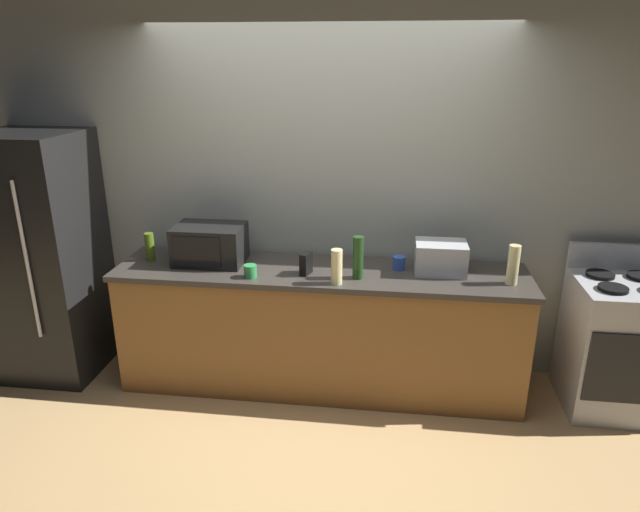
{
  "coord_description": "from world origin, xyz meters",
  "views": [
    {
      "loc": [
        0.47,
        -3.18,
        2.29
      ],
      "look_at": [
        0.0,
        0.4,
        1.0
      ],
      "focal_mm": 31.55,
      "sensor_mm": 36.0,
      "label": 1
    }
  ],
  "objects_px": {
    "microwave": "(210,244)",
    "cordless_phone": "(306,264)",
    "bottle_wine": "(358,258)",
    "mug_blue": "(399,263)",
    "bottle_hand_soap": "(337,267)",
    "mug_green": "(250,271)",
    "bottle_vinegar": "(513,265)",
    "bottle_olive_oil": "(150,247)",
    "stove_range": "(615,344)",
    "refrigerator": "(43,257)",
    "toaster_oven": "(441,258)"
  },
  "relations": [
    {
      "from": "stove_range",
      "to": "mug_green",
      "type": "xyz_separation_m",
      "value": [
        -2.44,
        -0.2,
        0.48
      ]
    },
    {
      "from": "microwave",
      "to": "bottle_hand_soap",
      "type": "bearing_deg",
      "value": -16.9
    },
    {
      "from": "stove_range",
      "to": "toaster_oven",
      "type": "xyz_separation_m",
      "value": [
        -1.19,
        0.06,
        0.54
      ]
    },
    {
      "from": "stove_range",
      "to": "mug_blue",
      "type": "distance_m",
      "value": 1.54
    },
    {
      "from": "stove_range",
      "to": "bottle_olive_oil",
      "type": "height_order",
      "value": "bottle_olive_oil"
    },
    {
      "from": "microwave",
      "to": "bottle_hand_soap",
      "type": "relative_size",
      "value": 2.07
    },
    {
      "from": "bottle_wine",
      "to": "bottle_olive_oil",
      "type": "distance_m",
      "value": 1.5
    },
    {
      "from": "microwave",
      "to": "bottle_vinegar",
      "type": "relative_size",
      "value": 1.84
    },
    {
      "from": "microwave",
      "to": "bottle_vinegar",
      "type": "xyz_separation_m",
      "value": [
        2.05,
        -0.14,
        -0.0
      ]
    },
    {
      "from": "bottle_wine",
      "to": "microwave",
      "type": "bearing_deg",
      "value": 170.94
    },
    {
      "from": "microwave",
      "to": "bottle_vinegar",
      "type": "height_order",
      "value": "microwave"
    },
    {
      "from": "microwave",
      "to": "mug_blue",
      "type": "relative_size",
      "value": 5.24
    },
    {
      "from": "bottle_hand_soap",
      "to": "mug_blue",
      "type": "relative_size",
      "value": 2.53
    },
    {
      "from": "refrigerator",
      "to": "cordless_phone",
      "type": "relative_size",
      "value": 12.0
    },
    {
      "from": "cordless_phone",
      "to": "microwave",
      "type": "bearing_deg",
      "value": -174.3
    },
    {
      "from": "toaster_oven",
      "to": "mug_blue",
      "type": "bearing_deg",
      "value": 175.06
    },
    {
      "from": "microwave",
      "to": "bottle_vinegar",
      "type": "distance_m",
      "value": 2.05
    },
    {
      "from": "stove_range",
      "to": "cordless_phone",
      "type": "bearing_deg",
      "value": -177.5
    },
    {
      "from": "refrigerator",
      "to": "bottle_wine",
      "type": "bearing_deg",
      "value": -2.98
    },
    {
      "from": "bottle_hand_soap",
      "to": "refrigerator",
      "type": "bearing_deg",
      "value": 173.89
    },
    {
      "from": "microwave",
      "to": "stove_range",
      "type": "bearing_deg",
      "value": -0.99
    },
    {
      "from": "stove_range",
      "to": "mug_green",
      "type": "distance_m",
      "value": 2.49
    },
    {
      "from": "microwave",
      "to": "mug_green",
      "type": "distance_m",
      "value": 0.44
    },
    {
      "from": "cordless_phone",
      "to": "bottle_wine",
      "type": "xyz_separation_m",
      "value": [
        0.35,
        -0.03,
        0.07
      ]
    },
    {
      "from": "bottle_vinegar",
      "to": "stove_range",
      "type": "bearing_deg",
      "value": 7.09
    },
    {
      "from": "bottle_wine",
      "to": "bottle_hand_soap",
      "type": "bearing_deg",
      "value": -138.75
    },
    {
      "from": "bottle_vinegar",
      "to": "toaster_oven",
      "type": "bearing_deg",
      "value": 160.96
    },
    {
      "from": "bottle_wine",
      "to": "mug_blue",
      "type": "distance_m",
      "value": 0.35
    },
    {
      "from": "microwave",
      "to": "mug_green",
      "type": "bearing_deg",
      "value": -35.05
    },
    {
      "from": "bottle_wine",
      "to": "mug_green",
      "type": "distance_m",
      "value": 0.72
    },
    {
      "from": "bottle_vinegar",
      "to": "bottle_wine",
      "type": "relative_size",
      "value": 0.91
    },
    {
      "from": "bottle_olive_oil",
      "to": "mug_blue",
      "type": "relative_size",
      "value": 2.22
    },
    {
      "from": "refrigerator",
      "to": "bottle_hand_soap",
      "type": "distance_m",
      "value": 2.2
    },
    {
      "from": "cordless_phone",
      "to": "mug_blue",
      "type": "xyz_separation_m",
      "value": [
        0.62,
        0.17,
        -0.03
      ]
    },
    {
      "from": "microwave",
      "to": "cordless_phone",
      "type": "distance_m",
      "value": 0.72
    },
    {
      "from": "refrigerator",
      "to": "mug_green",
      "type": "bearing_deg",
      "value": -7.02
    },
    {
      "from": "bottle_vinegar",
      "to": "mug_green",
      "type": "height_order",
      "value": "bottle_vinegar"
    },
    {
      "from": "cordless_phone",
      "to": "mug_blue",
      "type": "bearing_deg",
      "value": 32.55
    },
    {
      "from": "microwave",
      "to": "bottle_olive_oil",
      "type": "height_order",
      "value": "microwave"
    },
    {
      "from": "bottle_vinegar",
      "to": "bottle_wine",
      "type": "xyz_separation_m",
      "value": [
        -0.99,
        -0.03,
        0.01
      ]
    },
    {
      "from": "cordless_phone",
      "to": "bottle_wine",
      "type": "distance_m",
      "value": 0.36
    },
    {
      "from": "refrigerator",
      "to": "microwave",
      "type": "relative_size",
      "value": 3.75
    },
    {
      "from": "stove_range",
      "to": "bottle_hand_soap",
      "type": "relative_size",
      "value": 4.66
    },
    {
      "from": "bottle_olive_oil",
      "to": "microwave",
      "type": "bearing_deg",
      "value": 2.22
    },
    {
      "from": "cordless_phone",
      "to": "mug_blue",
      "type": "height_order",
      "value": "cordless_phone"
    },
    {
      "from": "bottle_hand_soap",
      "to": "mug_green",
      "type": "distance_m",
      "value": 0.58
    },
    {
      "from": "microwave",
      "to": "cordless_phone",
      "type": "height_order",
      "value": "microwave"
    },
    {
      "from": "cordless_phone",
      "to": "bottle_hand_soap",
      "type": "height_order",
      "value": "bottle_hand_soap"
    },
    {
      "from": "refrigerator",
      "to": "bottle_olive_oil",
      "type": "bearing_deg",
      "value": 2.17
    },
    {
      "from": "toaster_oven",
      "to": "bottle_hand_soap",
      "type": "relative_size",
      "value": 1.47
    }
  ]
}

